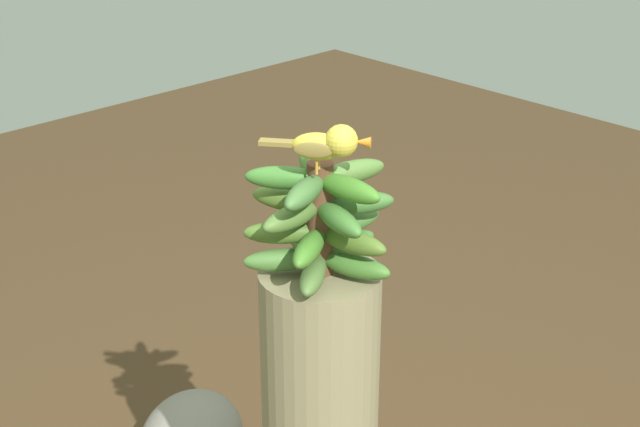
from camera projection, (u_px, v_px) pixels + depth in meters
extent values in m
cylinder|color=brown|center=(320.00, 219.00, 1.78)|extent=(0.05, 0.05, 0.23)
ellipsoid|color=#417530|center=(347.00, 245.00, 1.86)|extent=(0.04, 0.14, 0.04)
ellipsoid|color=#467C2F|center=(304.00, 242.00, 1.87)|extent=(0.15, 0.09, 0.04)
ellipsoid|color=#477633|center=(281.00, 260.00, 1.80)|extent=(0.12, 0.14, 0.04)
ellipsoid|color=#4D6D34|center=(313.00, 276.00, 1.75)|extent=(0.12, 0.14, 0.04)
ellipsoid|color=#41732B|center=(355.00, 266.00, 1.78)|extent=(0.15, 0.09, 0.04)
ellipsoid|color=#467933|center=(350.00, 222.00, 1.83)|extent=(0.06, 0.15, 0.04)
ellipsoid|color=#4D7130|center=(307.00, 217.00, 1.85)|extent=(0.15, 0.10, 0.04)
ellipsoid|color=#4A6E28|center=(282.00, 232.00, 1.79)|extent=(0.13, 0.14, 0.04)
ellipsoid|color=#417927|center=(309.00, 248.00, 1.73)|extent=(0.11, 0.15, 0.04)
ellipsoid|color=#4D6D26|center=(352.00, 241.00, 1.75)|extent=(0.15, 0.07, 0.04)
ellipsoid|color=#407824|center=(324.00, 191.00, 1.83)|extent=(0.13, 0.14, 0.04)
ellipsoid|color=#517329|center=(287.00, 199.00, 1.80)|extent=(0.15, 0.09, 0.04)
ellipsoid|color=#4D7030|center=(294.00, 217.00, 1.72)|extent=(0.05, 0.15, 0.04)
ellipsoid|color=#3F732F|center=(339.00, 220.00, 1.71)|extent=(0.15, 0.08, 0.04)
ellipsoid|color=#3D6D2F|center=(356.00, 203.00, 1.78)|extent=(0.11, 0.15, 0.04)
ellipsoid|color=#416D35|center=(305.00, 192.00, 1.69)|extent=(0.10, 0.15, 0.04)
ellipsoid|color=#3F7B25|center=(348.00, 189.00, 1.71)|extent=(0.15, 0.05, 0.04)
ellipsoid|color=#4D7331|center=(351.00, 172.00, 1.78)|extent=(0.08, 0.15, 0.04)
ellipsoid|color=#416F25|center=(312.00, 166.00, 1.81)|extent=(0.15, 0.11, 0.04)
ellipsoid|color=#3D792E|center=(284.00, 178.00, 1.75)|extent=(0.14, 0.13, 0.04)
cone|color=#4C2D1E|center=(337.00, 213.00, 1.80)|extent=(0.04, 0.04, 0.06)
cylinder|color=#C68933|center=(317.00, 168.00, 1.68)|extent=(0.01, 0.01, 0.02)
cylinder|color=#C68933|center=(319.00, 163.00, 1.70)|extent=(0.00, 0.00, 0.02)
ellipsoid|color=gold|center=(318.00, 146.00, 1.67)|extent=(0.10, 0.09, 0.05)
ellipsoid|color=olive|center=(313.00, 150.00, 1.66)|extent=(0.06, 0.05, 0.03)
ellipsoid|color=olive|center=(317.00, 142.00, 1.69)|extent=(0.06, 0.05, 0.03)
cube|color=olive|center=(276.00, 143.00, 1.68)|extent=(0.06, 0.05, 0.01)
sphere|color=gold|center=(341.00, 141.00, 1.66)|extent=(0.06, 0.06, 0.06)
sphere|color=black|center=(347.00, 135.00, 1.68)|extent=(0.01, 0.01, 0.01)
cone|color=orange|center=(362.00, 142.00, 1.66)|extent=(0.04, 0.03, 0.02)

